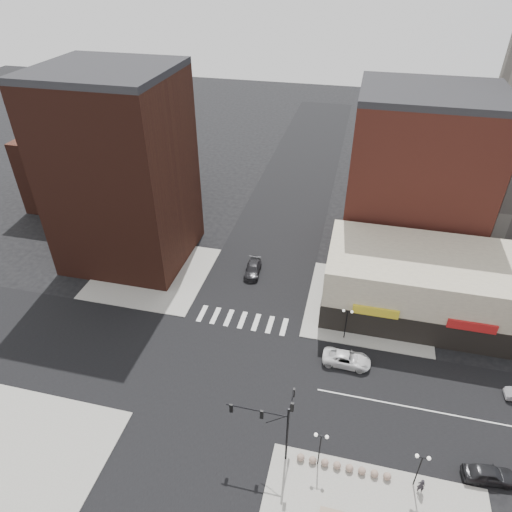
% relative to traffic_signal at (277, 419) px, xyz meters
% --- Properties ---
extents(ground, '(240.00, 240.00, 0.00)m').
position_rel_traffic_signal_xyz_m(ground, '(-7.24, 7.83, -4.96)').
color(ground, black).
rests_on(ground, ground).
extents(road_ew, '(200.00, 14.00, 0.02)m').
position_rel_traffic_signal_xyz_m(road_ew, '(-7.24, 7.83, -4.95)').
color(road_ew, black).
rests_on(road_ew, ground).
extents(road_ns, '(14.00, 200.00, 0.02)m').
position_rel_traffic_signal_xyz_m(road_ns, '(-7.24, 7.83, -4.95)').
color(road_ns, black).
rests_on(road_ns, ground).
extents(sidewalk_nw, '(15.00, 15.00, 0.12)m').
position_rel_traffic_signal_xyz_m(sidewalk_nw, '(-21.74, 22.33, -4.90)').
color(sidewalk_nw, gray).
rests_on(sidewalk_nw, ground).
extents(sidewalk_ne, '(15.00, 15.00, 0.12)m').
position_rel_traffic_signal_xyz_m(sidewalk_ne, '(7.26, 22.33, -4.90)').
color(sidewalk_ne, gray).
rests_on(sidewalk_ne, ground).
extents(sidewalk_sw, '(15.00, 15.00, 0.12)m').
position_rel_traffic_signal_xyz_m(sidewalk_sw, '(-21.74, -6.67, -4.90)').
color(sidewalk_sw, gray).
rests_on(sidewalk_sw, ground).
extents(building_nw, '(16.00, 15.00, 25.00)m').
position_rel_traffic_signal_xyz_m(building_nw, '(-26.24, 26.33, 7.54)').
color(building_nw, '#381911').
rests_on(building_nw, ground).
extents(building_nw_low, '(20.00, 18.00, 12.00)m').
position_rel_traffic_signal_xyz_m(building_nw_low, '(-39.24, 41.83, 1.04)').
color(building_nw_low, '#381911').
rests_on(building_nw_low, ground).
extents(building_ne_midrise, '(18.00, 15.00, 22.00)m').
position_rel_traffic_signal_xyz_m(building_ne_midrise, '(11.76, 37.33, 6.04)').
color(building_ne_midrise, maroon).
rests_on(building_ne_midrise, ground).
extents(building_ne_row, '(24.20, 12.20, 8.00)m').
position_rel_traffic_signal_xyz_m(building_ne_row, '(13.76, 22.83, -1.66)').
color(building_ne_row, beige).
rests_on(building_ne_row, ground).
extents(traffic_signal, '(5.59, 3.09, 7.77)m').
position_rel_traffic_signal_xyz_m(traffic_signal, '(0.00, 0.00, 0.00)').
color(traffic_signal, black).
rests_on(traffic_signal, ground).
extents(street_lamp_se_a, '(1.22, 0.32, 4.16)m').
position_rel_traffic_signal_xyz_m(street_lamp_se_a, '(3.76, -0.17, -1.67)').
color(street_lamp_se_a, black).
rests_on(street_lamp_se_a, sidewalk_se).
extents(street_lamp_se_b, '(1.22, 0.32, 4.16)m').
position_rel_traffic_signal_xyz_m(street_lamp_se_b, '(11.76, -0.17, -1.67)').
color(street_lamp_se_b, black).
rests_on(street_lamp_se_b, sidewalk_se).
extents(street_lamp_ne, '(1.22, 0.32, 4.16)m').
position_rel_traffic_signal_xyz_m(street_lamp_ne, '(4.76, 15.83, -1.67)').
color(street_lamp_ne, black).
rests_on(street_lamp_ne, sidewalk_ne).
extents(bollard_row, '(8.01, 0.66, 0.66)m').
position_rel_traffic_signal_xyz_m(bollard_row, '(5.94, -0.17, -4.51)').
color(bollard_row, '#896B5E').
rests_on(bollard_row, sidewalk_se).
extents(white_suv, '(5.16, 2.41, 1.43)m').
position_rel_traffic_signal_xyz_m(white_suv, '(5.30, 12.04, -4.25)').
color(white_suv, silver).
rests_on(white_suv, ground).
extents(dark_sedan_east, '(4.47, 2.23, 1.46)m').
position_rel_traffic_signal_xyz_m(dark_sedan_east, '(17.87, 1.83, -4.23)').
color(dark_sedan_east, black).
rests_on(dark_sedan_east, ground).
extents(dark_sedan_north, '(2.30, 4.93, 1.39)m').
position_rel_traffic_signal_xyz_m(dark_sedan_north, '(-8.36, 25.47, -4.27)').
color(dark_sedan_north, black).
rests_on(dark_sedan_north, ground).
extents(pedestrian, '(0.62, 0.43, 1.61)m').
position_rel_traffic_signal_xyz_m(pedestrian, '(12.23, -0.61, -4.04)').
color(pedestrian, '#242226').
rests_on(pedestrian, sidewalk_se).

